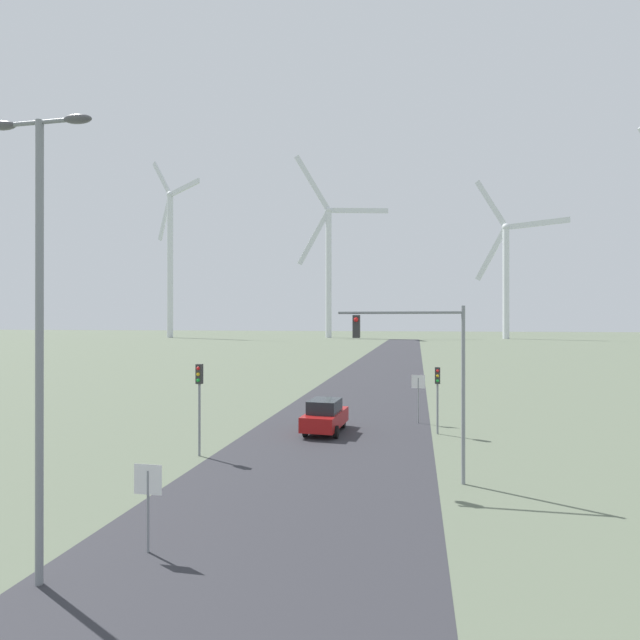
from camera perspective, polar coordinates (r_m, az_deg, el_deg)
road_surface at (r=50.49m, az=6.20°, el=-7.12°), size 10.00×240.00×0.01m
streetlamp at (r=13.40m, az=-29.40°, el=2.25°), size 2.71×0.32×10.93m
stop_sign_near at (r=14.77m, az=-19.05°, el=-17.98°), size 0.81×0.07×2.35m
stop_sign_far at (r=30.94m, az=11.17°, el=-7.79°), size 0.81×0.07×2.91m
traffic_light_post_near_left at (r=23.62m, az=-13.63°, el=-7.65°), size 0.28×0.34×4.20m
traffic_light_post_near_right at (r=28.15m, az=13.28°, el=-7.24°), size 0.28×0.34×3.64m
traffic_light_mast_overhead at (r=19.57m, az=11.41°, el=-4.14°), size 4.85×0.35×6.75m
car_approaching at (r=28.08m, az=0.57°, el=-10.90°), size 2.08×4.22×1.83m
wind_turbine_far_left at (r=194.56m, az=-16.76°, el=7.44°), size 25.55×14.06×67.42m
wind_turbine_left at (r=185.57m, az=0.99°, el=7.11°), size 33.51×12.83×66.98m
wind_turbine_center at (r=184.59m, az=20.49°, el=5.62°), size 27.82×15.21×56.60m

